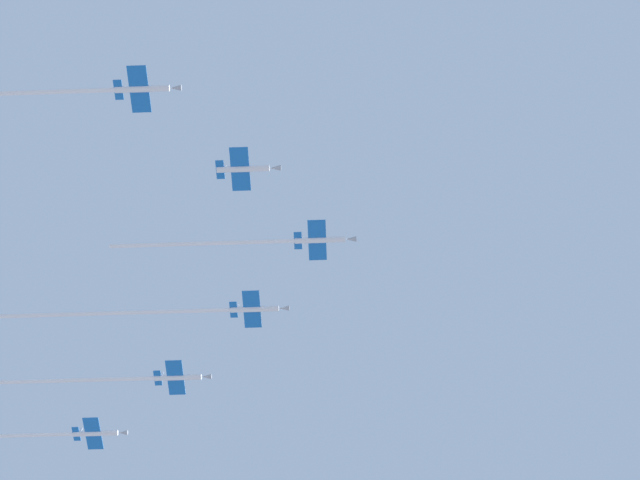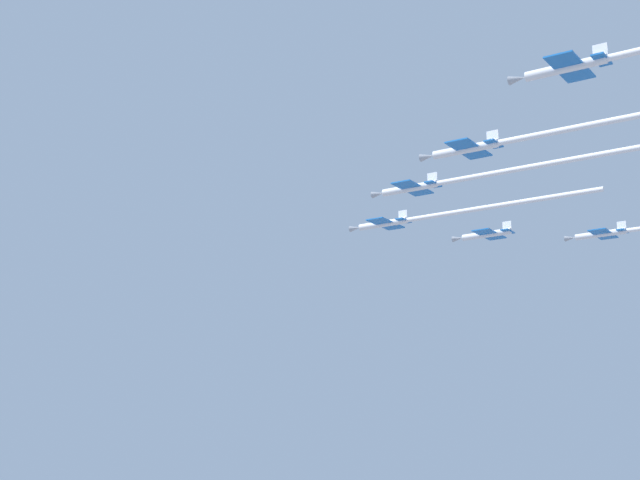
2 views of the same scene
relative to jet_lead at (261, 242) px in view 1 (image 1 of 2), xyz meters
The scene contains 6 objects.
jet_lead is the anchor object (origin of this frame).
jet_port_inner 26.55m from the jet_lead, 14.99° to the left, with size 39.95×52.96×2.68m.
jet_starboard_inner 16.57m from the jet_lead, 136.05° to the left, with size 10.02×11.71×2.68m.
jet_port_outer 51.44m from the jet_lead, 13.52° to the left, with size 41.00×54.37×2.68m.
jet_starboard_outer 49.38m from the jet_lead, 94.94° to the left, with size 37.31×49.43×2.68m.
jet_center_rear 76.17m from the jet_lead, 12.90° to the left, with size 37.45×49.62×2.68m.
Camera 1 is at (-74.89, 35.24, 1.73)m, focal length 50.95 mm.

